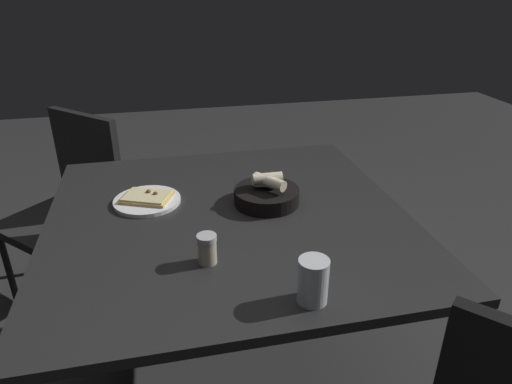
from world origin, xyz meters
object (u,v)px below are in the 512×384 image
(chair_far, at_px, (73,199))
(beer_glass, at_px, (313,283))
(pepper_shaker, at_px, (207,251))
(dining_table, at_px, (229,229))
(bread_basket, at_px, (267,194))
(pizza_plate, at_px, (147,200))

(chair_far, bearing_deg, beer_glass, -148.24)
(pepper_shaker, bearing_deg, dining_table, -21.14)
(bread_basket, xyz_separation_m, beer_glass, (-0.53, 0.02, 0.02))
(bread_basket, bearing_deg, dining_table, 111.66)
(pizza_plate, xyz_separation_m, bread_basket, (-0.09, -0.40, 0.02))
(beer_glass, relative_size, chair_far, 0.13)
(pizza_plate, relative_size, pepper_shaker, 2.66)
(pizza_plate, bearing_deg, beer_glass, -148.01)
(pizza_plate, height_order, bread_basket, bread_basket)
(chair_far, bearing_deg, pepper_shaker, -152.33)
(beer_glass, xyz_separation_m, chair_far, (1.20, 0.75, -0.29))
(dining_table, xyz_separation_m, pepper_shaker, (-0.26, 0.10, 0.09))
(pepper_shaker, xyz_separation_m, chair_far, (0.99, 0.52, -0.27))
(dining_table, height_order, beer_glass, beer_glass)
(bread_basket, relative_size, beer_glass, 1.92)
(bread_basket, xyz_separation_m, chair_far, (0.67, 0.76, -0.27))
(bread_basket, height_order, chair_far, chair_far)
(dining_table, relative_size, pepper_shaker, 13.54)
(pizza_plate, bearing_deg, dining_table, -119.49)
(dining_table, distance_m, bread_basket, 0.18)
(pepper_shaker, bearing_deg, pizza_plate, 21.60)
(chair_far, bearing_deg, pizza_plate, -148.48)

